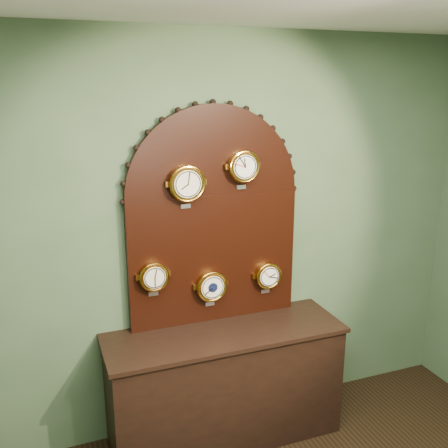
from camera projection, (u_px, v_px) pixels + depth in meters
name	position (u px, v px, depth m)	size (l,w,h in m)	color
wall_back	(211.00, 240.00, 3.55)	(4.00, 4.00, 0.00)	#496545
shop_counter	(225.00, 387.00, 3.58)	(1.60, 0.50, 0.80)	black
display_board	(214.00, 210.00, 3.44)	(1.26, 0.06, 1.53)	black
roman_clock	(187.00, 183.00, 3.26)	(0.24, 0.08, 0.29)	#C88A2A
arabic_clock	(243.00, 166.00, 3.37)	(0.22, 0.08, 0.27)	#C88A2A
hygrometer	(154.00, 276.00, 3.34)	(0.20, 0.08, 0.25)	#C88A2A
barometer	(211.00, 286.00, 3.51)	(0.22, 0.08, 0.27)	#C88A2A
tide_clock	(268.00, 275.00, 3.65)	(0.19, 0.08, 0.25)	#C88A2A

